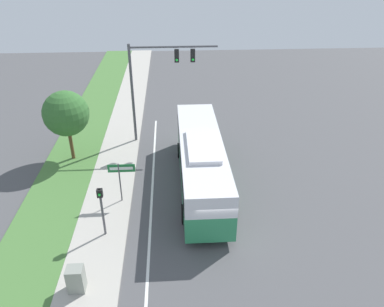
{
  "coord_description": "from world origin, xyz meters",
  "views": [
    {
      "loc": [
        -2.32,
        -15.06,
        13.32
      ],
      "look_at": [
        -1.02,
        5.81,
        1.73
      ],
      "focal_mm": 35.0,
      "sensor_mm": 36.0,
      "label": 1
    }
  ],
  "objects_px": {
    "bus": "(201,159)",
    "utility_cabinet": "(76,279)",
    "signal_gantry": "(156,75)",
    "pedestrian_signal": "(101,205)",
    "street_sign": "(121,174)"
  },
  "relations": [
    {
      "from": "utility_cabinet",
      "to": "street_sign",
      "type": "bearing_deg",
      "value": 78.22
    },
    {
      "from": "pedestrian_signal",
      "to": "street_sign",
      "type": "relative_size",
      "value": 1.11
    },
    {
      "from": "signal_gantry",
      "to": "pedestrian_signal",
      "type": "relative_size",
      "value": 2.56
    },
    {
      "from": "pedestrian_signal",
      "to": "utility_cabinet",
      "type": "xyz_separation_m",
      "value": [
        -0.7,
        -3.59,
        -1.27
      ]
    },
    {
      "from": "signal_gantry",
      "to": "utility_cabinet",
      "type": "xyz_separation_m",
      "value": [
        -3.32,
        -14.48,
        -4.55
      ]
    },
    {
      "from": "street_sign",
      "to": "signal_gantry",
      "type": "bearing_deg",
      "value": 76.19
    },
    {
      "from": "street_sign",
      "to": "utility_cabinet",
      "type": "height_order",
      "value": "street_sign"
    },
    {
      "from": "signal_gantry",
      "to": "utility_cabinet",
      "type": "bearing_deg",
      "value": -102.9
    },
    {
      "from": "signal_gantry",
      "to": "pedestrian_signal",
      "type": "xyz_separation_m",
      "value": [
        -2.61,
        -10.89,
        -3.28
      ]
    },
    {
      "from": "signal_gantry",
      "to": "pedestrian_signal",
      "type": "bearing_deg",
      "value": -103.5
    },
    {
      "from": "pedestrian_signal",
      "to": "bus",
      "type": "bearing_deg",
      "value": 39.71
    },
    {
      "from": "street_sign",
      "to": "utility_cabinet",
      "type": "distance_m",
      "value": 6.77
    },
    {
      "from": "bus",
      "to": "utility_cabinet",
      "type": "bearing_deg",
      "value": -127.07
    },
    {
      "from": "bus",
      "to": "pedestrian_signal",
      "type": "height_order",
      "value": "bus"
    },
    {
      "from": "signal_gantry",
      "to": "street_sign",
      "type": "bearing_deg",
      "value": -103.81
    }
  ]
}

